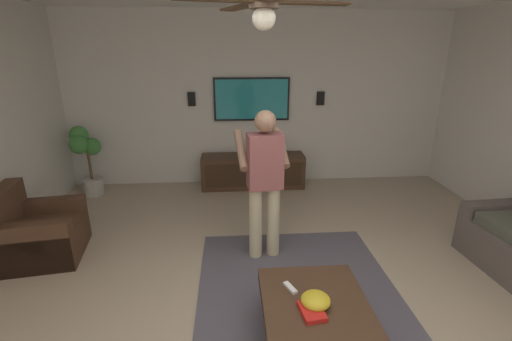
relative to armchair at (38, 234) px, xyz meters
name	(u,v)px	position (x,y,z in m)	size (l,w,h in m)	color
ground_plane	(293,336)	(-1.37, -2.62, -0.28)	(8.71, 8.71, 0.00)	tan
wall_back_tv	(258,100)	(2.31, -2.62, 1.12)	(0.10, 6.46, 2.81)	silver
area_rug	(308,328)	(-1.30, -2.76, -0.27)	(3.16, 1.91, 0.01)	#514C56
armchair	(38,234)	(0.00, 0.00, 0.00)	(0.91, 0.92, 0.82)	#472D1E
coffee_table	(316,316)	(-1.50, -2.76, 0.02)	(1.00, 0.80, 0.40)	#422B1C
media_console	(253,171)	(1.97, -2.51, 0.00)	(0.45, 1.70, 0.55)	#422B1C
tv	(252,99)	(2.22, -2.51, 1.16)	(0.05, 1.24, 0.70)	black
person_standing	(264,177)	(-0.14, -2.50, 0.65)	(0.58, 0.59, 1.64)	#C6B793
potted_plant_tall	(86,155)	(1.82, 0.10, 0.38)	(0.42, 0.46, 1.10)	#B7B2A8
bowl	(316,300)	(-1.50, -2.75, 0.17)	(0.22, 0.22, 0.10)	gold
remote_white	(290,288)	(-1.30, -2.60, 0.13)	(0.15, 0.04, 0.02)	white
book	(312,311)	(-1.58, -2.71, 0.14)	(0.22, 0.16, 0.04)	red
vase_round	(262,149)	(1.97, -2.66, 0.38)	(0.22, 0.22, 0.22)	orange
wall_speaker_left	(321,98)	(2.23, -3.66, 1.16)	(0.06, 0.12, 0.22)	black
wall_speaker_right	(192,99)	(2.23, -1.53, 1.17)	(0.06, 0.12, 0.22)	black
ceiling_fan	(263,7)	(-1.06, -2.39, 2.20)	(1.17, 1.20, 0.46)	#4C3828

